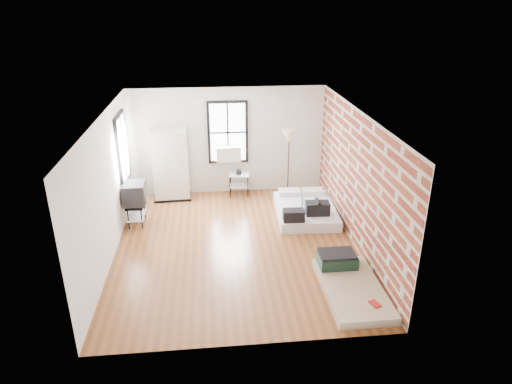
{
  "coord_description": "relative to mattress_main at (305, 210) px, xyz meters",
  "views": [
    {
      "loc": [
        -0.45,
        -8.42,
        4.85
      ],
      "look_at": [
        0.45,
        0.3,
        1.09
      ],
      "focal_mm": 32.0,
      "sensor_mm": 36.0,
      "label": 1
    }
  ],
  "objects": [
    {
      "name": "mattress_bare",
      "position": [
        0.18,
        -2.99,
        -0.04
      ],
      "size": [
        1.02,
        1.93,
        0.42
      ],
      "rotation": [
        0.0,
        0.0,
        0.0
      ],
      "color": "tan",
      "rests_on": "ground"
    },
    {
      "name": "tv_stand",
      "position": [
        -3.96,
        0.03,
        0.55
      ],
      "size": [
        0.51,
        0.71,
        0.99
      ],
      "rotation": [
        0.0,
        0.0,
        0.01
      ],
      "color": "black",
      "rests_on": "ground"
    },
    {
      "name": "floor_lamp",
      "position": [
        -0.21,
        1.29,
        1.37
      ],
      "size": [
        0.38,
        0.38,
        1.79
      ],
      "color": "#311F10",
      "rests_on": "ground"
    },
    {
      "name": "mattress_main",
      "position": [
        0.0,
        0.0,
        0.0
      ],
      "size": [
        1.45,
        1.92,
        0.6
      ],
      "rotation": [
        0.0,
        0.0,
        -0.04
      ],
      "color": "white",
      "rests_on": "ground"
    },
    {
      "name": "side_table",
      "position": [
        -1.49,
        1.45,
        0.31
      ],
      "size": [
        0.57,
        0.47,
        0.7
      ],
      "rotation": [
        0.0,
        0.0,
        -0.1
      ],
      "color": "black",
      "rests_on": "ground"
    },
    {
      "name": "room_shell",
      "position": [
        -1.51,
        -0.91,
        1.57
      ],
      "size": [
        5.02,
        6.02,
        2.8
      ],
      "color": "silver",
      "rests_on": "ground"
    },
    {
      "name": "wardrobe",
      "position": [
        -3.23,
        1.38,
        0.76
      ],
      "size": [
        0.96,
        0.58,
        1.85
      ],
      "rotation": [
        0.0,
        0.0,
        0.05
      ],
      "color": "black",
      "rests_on": "ground"
    },
    {
      "name": "ground",
      "position": [
        -1.74,
        -1.27,
        -0.16
      ],
      "size": [
        6.0,
        6.0,
        0.0
      ],
      "primitive_type": "plane",
      "color": "brown",
      "rests_on": "ground"
    }
  ]
}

